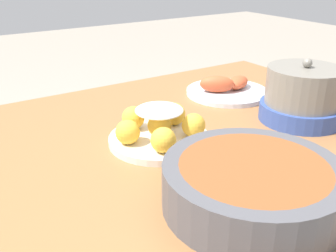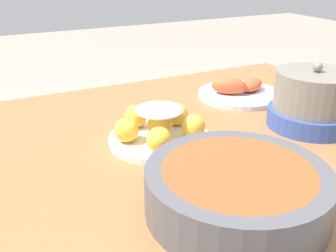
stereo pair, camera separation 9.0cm
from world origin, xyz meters
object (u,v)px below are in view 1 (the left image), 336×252
at_px(cake_plate, 159,130).
at_px(seafood_platter, 227,89).
at_px(serving_bowl, 252,184).
at_px(warming_pot, 303,96).
at_px(dining_table, 176,177).

bearing_deg(cake_plate, seafood_platter, -153.86).
distance_m(serving_bowl, warming_pot, 0.44).
bearing_deg(serving_bowl, dining_table, -97.72).
distance_m(dining_table, warming_pot, 0.39).
distance_m(cake_plate, warming_pot, 0.40).
bearing_deg(seafood_platter, warming_pot, 95.21).
relative_size(cake_plate, serving_bowl, 0.76).
bearing_deg(dining_table, seafood_platter, -149.21).
bearing_deg(cake_plate, warming_pot, 167.16).
bearing_deg(dining_table, warming_pot, 168.14).
distance_m(seafood_platter, warming_pot, 0.27).
distance_m(cake_plate, seafood_platter, 0.40).
height_order(cake_plate, serving_bowl, cake_plate).
bearing_deg(warming_pot, dining_table, -11.86).
height_order(seafood_platter, warming_pot, warming_pot).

